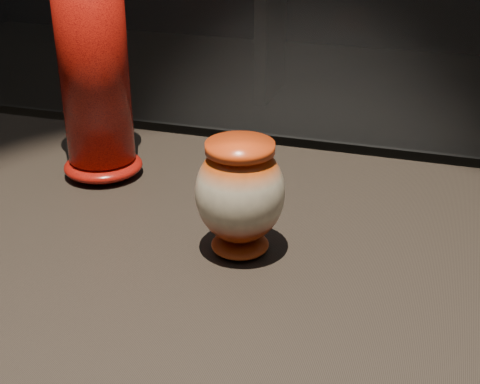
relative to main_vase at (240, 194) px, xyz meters
name	(u,v)px	position (x,y,z in m)	size (l,w,h in m)	color
main_vase	(240,194)	(0.00, 0.00, 0.00)	(0.13, 0.13, 0.16)	maroon
tall_vase	(93,57)	(-0.30, 0.17, 0.12)	(0.15, 0.15, 0.42)	red
back_shelf	(408,6)	(-0.03, 3.46, -0.35)	(2.00, 0.60, 0.90)	black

